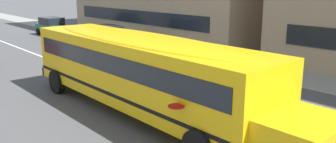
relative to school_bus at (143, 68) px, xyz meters
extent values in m
plane|color=#4C4C4F|center=(-3.32, 1.32, -1.72)|extent=(400.00, 400.00, 0.00)
cube|color=gray|center=(-3.32, 8.90, -1.72)|extent=(120.00, 3.00, 0.01)
cube|color=silver|center=(-3.32, 1.32, -1.72)|extent=(110.00, 0.16, 0.01)
cube|color=yellow|center=(-0.25, 0.00, -0.11)|extent=(11.09, 2.57, 2.21)
cube|color=yellow|center=(6.09, 0.03, -0.67)|extent=(1.62, 2.12, 1.11)
cube|color=black|center=(-5.87, -0.03, -1.04)|extent=(0.21, 2.52, 0.36)
cube|color=black|center=(-0.25, 0.00, 0.29)|extent=(10.42, 2.61, 0.64)
cube|color=black|center=(-0.25, 0.00, -0.77)|extent=(11.11, 2.60, 0.12)
ellipsoid|color=yellow|center=(-0.25, 0.00, 1.00)|extent=(10.64, 2.37, 0.36)
cylinder|color=red|center=(3.30, -1.42, -0.22)|extent=(0.45, 0.45, 0.03)
cylinder|color=black|center=(3.95, 1.28, -1.22)|extent=(1.01, 0.29, 1.01)
cylinder|color=black|center=(-4.47, 1.24, -1.22)|extent=(1.01, 0.29, 1.01)
cylinder|color=black|center=(-4.45, -1.28, -1.22)|extent=(1.01, 0.29, 1.01)
cube|color=#236038|center=(-21.60, 6.05, -1.07)|extent=(3.97, 1.87, 0.70)
cube|color=black|center=(-21.75, 6.04, -0.40)|extent=(2.27, 1.66, 0.64)
cylinder|color=black|center=(-20.34, 6.95, -1.42)|extent=(0.61, 0.21, 0.60)
cylinder|color=black|center=(-20.26, 5.26, -1.42)|extent=(0.61, 0.21, 0.60)
cylinder|color=black|center=(-22.93, 6.84, -1.42)|extent=(0.61, 0.21, 0.60)
cylinder|color=black|center=(-22.86, 5.14, -1.42)|extent=(0.61, 0.21, 0.60)
cube|color=#C1B28E|center=(-12.59, 6.41, -1.07)|extent=(3.91, 1.72, 0.70)
cube|color=black|center=(-12.74, 6.41, -0.40)|extent=(2.21, 1.57, 0.64)
cylinder|color=black|center=(-11.29, 7.27, -1.42)|extent=(0.60, 0.18, 0.60)
cylinder|color=black|center=(-11.28, 5.57, -1.42)|extent=(0.60, 0.18, 0.60)
cylinder|color=black|center=(-13.89, 7.25, -1.42)|extent=(0.60, 0.18, 0.60)
cylinder|color=black|center=(-13.88, 5.55, -1.42)|extent=(0.60, 0.18, 0.60)
cube|color=black|center=(-14.87, 10.38, 0.20)|extent=(17.37, 0.04, 1.10)
camera|label=1|loc=(9.59, -7.25, 2.85)|focal=37.29mm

